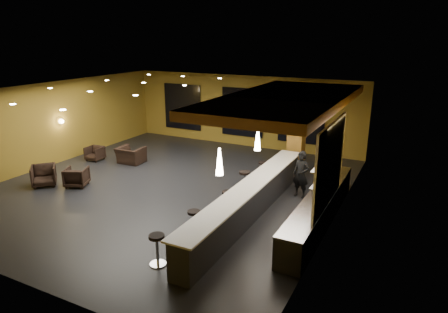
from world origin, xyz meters
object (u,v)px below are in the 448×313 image
at_px(prep_counter, 319,210).
at_px(armchair_a, 44,176).
at_px(armchair_c, 95,153).
at_px(bar_stool_2, 227,199).
at_px(armchair_d, 131,155).
at_px(bar_stool_3, 244,179).
at_px(bar_counter, 250,201).
at_px(column, 297,131).
at_px(pendant_0, 219,162).
at_px(bar_stool_0, 157,246).
at_px(staff_c, 325,174).
at_px(bar_stool_1, 194,220).
at_px(pendant_1, 258,139).
at_px(bar_stool_4, 263,168).
at_px(pendant_2, 284,123).
at_px(armchair_b, 77,177).
at_px(staff_b, 326,167).
at_px(staff_a, 301,174).

relative_size(prep_counter, armchair_a, 7.05).
xyz_separation_m(armchair_c, bar_stool_2, (7.71, -2.24, 0.14)).
relative_size(armchair_d, bar_stool_3, 1.36).
bearing_deg(bar_counter, column, 90.00).
relative_size(prep_counter, pendant_0, 8.57).
xyz_separation_m(armchair_c, bar_stool_0, (7.54, -5.68, 0.20)).
bearing_deg(staff_c, armchair_a, -163.73).
bearing_deg(bar_stool_1, pendant_1, 68.69).
bearing_deg(bar_stool_4, pendant_1, -72.57).
xyz_separation_m(armchair_c, bar_stool_4, (7.60, 1.06, 0.14)).
distance_m(pendant_2, bar_stool_2, 3.66).
height_order(armchair_a, bar_stool_4, armchair_a).
bearing_deg(armchair_c, column, 12.88).
relative_size(staff_c, armchair_b, 1.93).
distance_m(staff_b, armchair_c, 10.06).
relative_size(armchair_d, bar_stool_4, 1.53).
bearing_deg(pendant_1, armchair_c, 168.68).
bearing_deg(column, armchair_a, -144.51).
xyz_separation_m(column, pendant_1, (0.00, -4.10, 0.60)).
distance_m(pendant_2, staff_a, 1.95).
bearing_deg(pendant_0, armchair_d, 145.75).
bearing_deg(bar_stool_3, armchair_a, -158.72).
distance_m(pendant_2, bar_stool_1, 5.24).
xyz_separation_m(bar_counter, bar_stool_2, (-0.75, -0.05, -0.04)).
distance_m(pendant_0, armchair_d, 8.43).
height_order(staff_b, armchair_d, staff_b).
relative_size(staff_b, staff_c, 1.11).
xyz_separation_m(bar_counter, pendant_0, (0.00, -2.00, 1.85)).
bearing_deg(staff_b, pendant_1, -135.70).
bearing_deg(armchair_a, bar_stool_0, -66.14).
bearing_deg(prep_counter, armchair_d, 166.47).
relative_size(staff_a, armchair_d, 1.49).
bearing_deg(armchair_b, column, -167.89).
height_order(armchair_a, bar_stool_3, bar_stool_3).
relative_size(armchair_d, bar_stool_0, 1.36).
relative_size(column, staff_b, 2.10).
height_order(bar_stool_2, bar_stool_3, bar_stool_3).
bearing_deg(bar_stool_2, staff_a, 53.90).
xyz_separation_m(staff_b, armchair_d, (-8.29, -0.72, -0.48)).
xyz_separation_m(armchair_b, bar_stool_2, (5.99, 0.45, 0.10)).
bearing_deg(armchair_c, armchair_b, -60.34).
bearing_deg(bar_stool_4, bar_counter, -75.12).
relative_size(bar_counter, prep_counter, 1.33).
xyz_separation_m(armchair_a, armchair_b, (1.12, 0.51, -0.03)).
height_order(armchair_d, bar_stool_3, bar_stool_3).
distance_m(bar_counter, staff_b, 3.67).
bearing_deg(prep_counter, staff_c, 99.79).
height_order(pendant_0, pendant_2, same).
bearing_deg(armchair_d, pendant_2, -179.39).
distance_m(armchair_a, bar_stool_1, 7.01).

